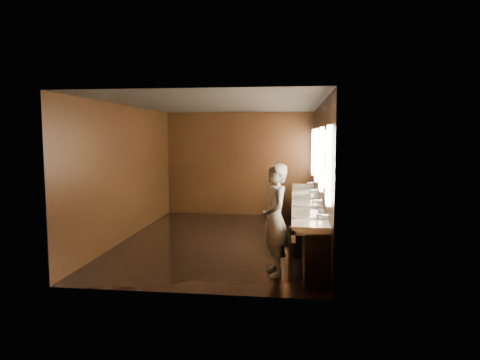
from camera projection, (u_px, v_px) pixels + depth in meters
name	position (u px, v px, depth m)	size (l,w,h in m)	color
floor	(221.00, 241.00, 8.88)	(6.00, 6.00, 0.00)	black
ceiling	(221.00, 104.00, 8.59)	(4.00, 6.00, 0.02)	#2D2D2B
wall_back	(239.00, 164.00, 11.69)	(4.00, 0.02, 2.80)	black
wall_front	(184.00, 193.00, 5.77)	(4.00, 0.02, 2.80)	black
wall_left	(127.00, 172.00, 8.98)	(0.02, 6.00, 2.80)	black
wall_right	(320.00, 175.00, 8.49)	(0.02, 6.00, 2.80)	black
sink_counter	(309.00, 219.00, 8.61)	(0.55, 5.40, 1.01)	black
mirror_band	(319.00, 157.00, 8.46)	(0.06, 5.03, 1.15)	#FFE1BA
person	(275.00, 220.00, 6.64)	(0.64, 0.42, 1.75)	#95BCDF
trash_bin	(298.00, 242.00, 7.70)	(0.35, 0.35, 0.54)	black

